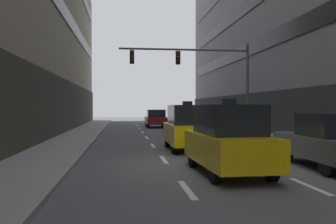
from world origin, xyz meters
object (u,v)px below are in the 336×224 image
traffic_signal_0 (203,69)px  taxi_driving_0 (228,139)px  car_driving_1 (156,119)px  car_parked_1 (331,141)px  taxi_driving_2 (187,128)px  pedestrian_1 (242,120)px

traffic_signal_0 → taxi_driving_0: bearing=-99.0°
car_driving_1 → car_parked_1: car_parked_1 is taller
car_driving_1 → car_parked_1: size_ratio=0.96×
traffic_signal_0 → taxi_driving_2: bearing=-107.9°
taxi_driving_0 → traffic_signal_0: traffic_signal_0 is taller
car_driving_1 → taxi_driving_2: bearing=-90.7°
taxi_driving_2 → car_driving_1: bearing=89.3°
taxi_driving_2 → pedestrian_1: taxi_driving_2 is taller
car_driving_1 → taxi_driving_2: (-0.24, -18.86, 0.18)m
car_parked_1 → traffic_signal_0: traffic_signal_0 is taller
car_driving_1 → traffic_signal_0: (1.90, -12.23, 3.54)m
traffic_signal_0 → pedestrian_1: 5.38m
taxi_driving_2 → pedestrian_1: 10.63m
pedestrian_1 → taxi_driving_2: bearing=-121.6°
taxi_driving_2 → car_parked_1: bearing=-56.2°
car_driving_1 → traffic_signal_0: size_ratio=0.54×
pedestrian_1 → taxi_driving_0: bearing=-109.8°
taxi_driving_2 → traffic_signal_0: size_ratio=0.50×
taxi_driving_0 → pedestrian_1: 16.04m
taxi_driving_0 → car_driving_1: bearing=89.8°
taxi_driving_2 → car_parked_1: (3.67, -5.49, -0.16)m
taxi_driving_2 → pedestrian_1: bearing=58.4°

